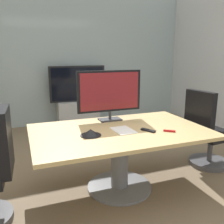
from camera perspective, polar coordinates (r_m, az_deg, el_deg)
The scene contains 10 objects.
ground_plane at distance 3.12m, azimuth 0.48°, elevation -16.81°, with size 7.16×7.16×0.00m, color #7A664C.
wall_back_glass_partition at distance 5.68m, azimuth -11.08°, elevation 12.23°, with size 5.73×0.10×2.96m, color #9EB2B7.
conference_table at distance 2.87m, azimuth 1.79°, elevation -7.44°, with size 1.96×1.22×0.73m.
office_chair_right at distance 3.70m, azimuth 20.93°, elevation -5.01°, with size 0.62×0.60×1.09m.
tv_monitor at distance 3.14m, azimuth -0.54°, elevation 4.51°, with size 0.84×0.18×0.64m.
wall_display_unit at distance 5.49m, azimuth -7.80°, elevation 1.40°, with size 1.20×0.36×1.31m.
conference_phone at distance 2.61m, azimuth -4.92°, elevation -4.79°, with size 0.22×0.22×0.07m.
remote_control at distance 2.78m, azimuth 8.29°, elevation -4.20°, with size 0.05×0.17×0.02m, color black.
whiteboard_marker at distance 2.80m, azimuth 13.07°, elevation -4.26°, with size 0.13×0.02×0.02m, color red.
paper_notepad at distance 2.78m, azimuth 2.61°, elevation -4.22°, with size 0.21×0.30×0.01m, color white.
Camera 1 is at (-0.98, -2.51, 1.57)m, focal length 39.74 mm.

